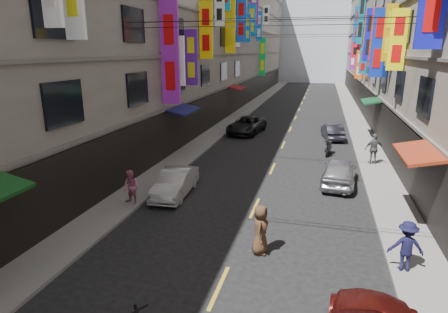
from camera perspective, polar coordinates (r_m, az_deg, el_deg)
The scene contains 18 objects.
sidewalk_left at distance 40.72m, azimuth 2.33°, elevation 6.34°, with size 2.00×90.00×0.12m, color slate.
sidewalk_right at distance 39.96m, azimuth 19.46°, elevation 5.27°, with size 2.00×90.00×0.12m, color slate.
building_row_left at distance 41.95m, azimuth -6.02°, elevation 19.47°, with size 10.14×90.00×19.00m.
building_row_right at distance 40.45m, azimuth 29.63°, elevation 17.75°, with size 10.14×90.00×19.00m.
haze_block at distance 89.38m, azimuth 13.69°, elevation 18.11°, with size 18.00×8.00×22.00m, color silver.
shop_signage at distance 32.27m, azimuth 10.53°, elevation 19.76°, with size 14.00×55.00×12.35m.
street_awnings at distance 23.85m, azimuth 5.28°, elevation 6.71°, with size 13.99×35.20×0.41m.
overhead_cables at distance 27.44m, azimuth 9.85°, elevation 19.89°, with size 14.00×38.04×1.24m.
lane_markings at distance 36.95m, azimuth 10.47°, elevation 5.04°, with size 0.12×80.20×0.01m.
scooter_far_right at distance 26.06m, azimuth 15.62°, elevation 1.22°, with size 0.55×1.80×1.14m.
car_left_mid at distance 18.17m, azimuth -7.46°, elevation -3.97°, with size 1.34×3.85×1.27m, color silver.
car_left_far at distance 31.77m, azimuth 3.45°, elevation 4.81°, with size 2.32×5.03×1.40m, color black.
car_right_mid at distance 20.30m, azimuth 17.15°, elevation -2.24°, with size 1.65×4.11×1.40m, color #B5B5BA.
car_right_far at distance 30.80m, azimuth 16.20°, elevation 3.70°, with size 1.30×3.73×1.23m, color #23232A.
pedestrian_lfar at distance 17.20m, azimuth -13.99°, elevation -4.55°, with size 0.76×0.52×1.55m, color #CE6D91.
pedestrian_rnear at distance 13.13m, azimuth 26.04°, elevation -12.16°, with size 1.05×0.54×1.63m, color #141234.
pedestrian_rfar at distance 24.29m, azimuth 21.88°, elevation 1.10°, with size 1.09×0.62×1.87m, color #515153.
pedestrian_crossing at distance 13.02m, azimuth 5.57°, elevation -11.02°, with size 0.86×0.59×1.76m, color #4A2F1D.
Camera 1 is at (2.57, 2.76, 6.74)m, focal length 30.00 mm.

